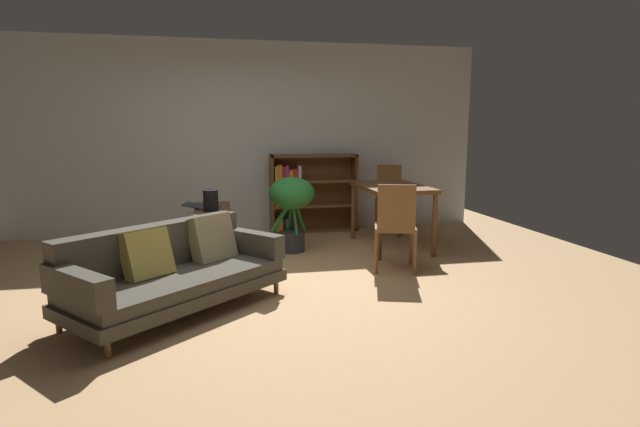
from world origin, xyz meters
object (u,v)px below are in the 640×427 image
object	(u,v)px
media_console	(213,233)
open_laptop	(204,207)
dining_chair_far	(395,223)
bookshelf	(307,193)
potted_floor_plant	(292,201)
fabric_couch	(173,270)
desk_speaker	(211,200)
dining_table	(391,192)
dining_chair_near	(389,195)

from	to	relation	value
media_console	open_laptop	distance (m)	0.33
dining_chair_far	bookshelf	size ratio (longest dim) A/B	0.74
potted_floor_plant	fabric_couch	bearing A→B (deg)	-125.80
fabric_couch	desk_speaker	xyz separation A→B (m)	(0.31, 1.47, 0.36)
dining_table	media_console	bearing A→B (deg)	-178.47
media_console	potted_floor_plant	xyz separation A→B (m)	(0.94, 0.10, 0.33)
dining_table	bookshelf	world-z (taller)	bookshelf
dining_table	dining_chair_near	size ratio (longest dim) A/B	1.27
dining_chair_near	bookshelf	xyz separation A→B (m)	(-1.16, 0.26, 0.03)
dining_chair_far	potted_floor_plant	bearing A→B (deg)	130.78
bookshelf	dining_table	bearing A→B (deg)	-56.28
fabric_couch	open_laptop	size ratio (longest dim) A/B	4.12
dining_chair_near	dining_chair_far	distance (m)	2.12
dining_chair_near	media_console	bearing A→B (deg)	-157.32
dining_table	dining_chair_far	bearing A→B (deg)	-107.28
dining_chair_far	bookshelf	bearing A→B (deg)	102.69
open_laptop	bookshelf	distance (m)	1.91
open_laptop	potted_floor_plant	distance (m)	1.04
fabric_couch	media_console	xyz separation A→B (m)	(0.32, 1.65, -0.05)
desk_speaker	dining_chair_near	xyz separation A→B (m)	(2.52, 1.22, -0.17)
potted_floor_plant	dining_chair_near	world-z (taller)	dining_chair_near
desk_speaker	dining_table	distance (m)	2.21
potted_floor_plant	dining_chair_far	size ratio (longest dim) A/B	0.98
desk_speaker	dining_chair_far	distance (m)	2.05
media_console	desk_speaker	xyz separation A→B (m)	(-0.01, -0.17, 0.41)
desk_speaker	dining_chair_far	bearing A→B (deg)	-23.10
dining_chair_far	bookshelf	world-z (taller)	bookshelf
dining_table	dining_chair_far	xyz separation A→B (m)	(-0.32, -1.03, -0.18)
dining_table	dining_chair_near	distance (m)	1.06
media_console	fabric_couch	bearing A→B (deg)	-101.09
desk_speaker	potted_floor_plant	world-z (taller)	potted_floor_plant
fabric_couch	dining_table	distance (m)	3.06
media_console	open_laptop	bearing A→B (deg)	144.77
dining_table	dining_chair_near	bearing A→B (deg)	71.99
media_console	bookshelf	world-z (taller)	bookshelf
desk_speaker	dining_chair_near	size ratio (longest dim) A/B	0.25
fabric_couch	bookshelf	world-z (taller)	bookshelf
fabric_couch	potted_floor_plant	bearing A→B (deg)	54.20
fabric_couch	dining_table	size ratio (longest dim) A/B	1.53
media_console	dining_chair_near	distance (m)	2.73
desk_speaker	dining_table	size ratio (longest dim) A/B	0.20
fabric_couch	potted_floor_plant	world-z (taller)	potted_floor_plant
media_console	bookshelf	bearing A→B (deg)	44.16
desk_speaker	potted_floor_plant	xyz separation A→B (m)	(0.95, 0.27, -0.08)
desk_speaker	dining_chair_near	world-z (taller)	dining_chair_near
desk_speaker	bookshelf	xyz separation A→B (m)	(1.36, 1.48, -0.14)
open_laptop	dining_table	world-z (taller)	dining_table
dining_chair_near	dining_chair_far	xyz separation A→B (m)	(-0.64, -2.02, -0.01)
desk_speaker	potted_floor_plant	size ratio (longest dim) A/B	0.26
potted_floor_plant	desk_speaker	bearing A→B (deg)	-163.95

